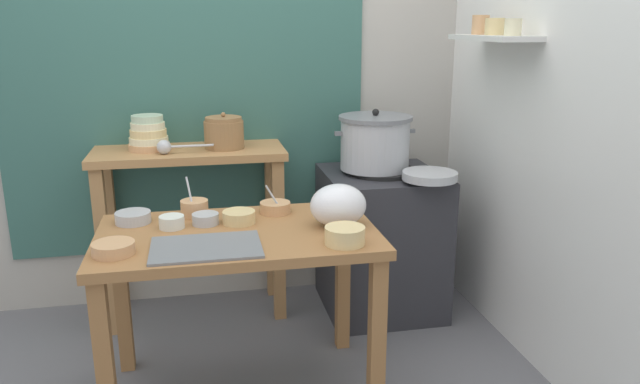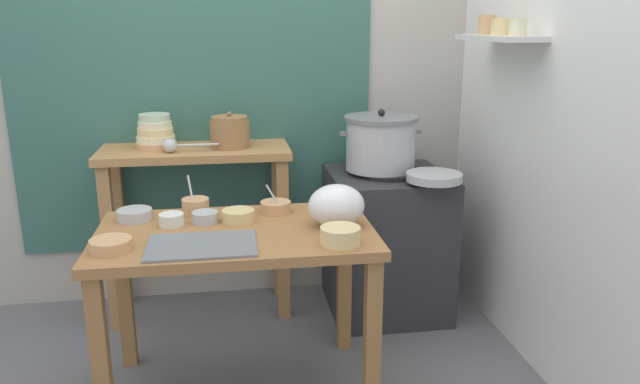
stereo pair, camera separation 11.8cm
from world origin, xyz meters
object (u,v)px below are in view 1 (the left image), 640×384
at_px(plastic_bag, 338,205).
at_px(prep_bowl_0, 239,216).
at_px(prep_bowl_1, 113,248).
at_px(ladle, 166,147).
at_px(serving_tray, 206,247).
at_px(prep_bowl_2, 133,217).
at_px(stove_block, 381,241).
at_px(prep_bowl_5, 205,218).
at_px(prep_bowl_7, 194,207).
at_px(prep_bowl_3, 172,221).
at_px(prep_bowl_6, 275,207).
at_px(back_shelf_table, 191,192).
at_px(steamer_pot, 375,142).
at_px(bowl_stack_enamel, 148,134).
at_px(clay_pot, 224,133).
at_px(prep_bowl_4, 345,235).
at_px(wide_pan, 430,176).
at_px(prep_table, 239,257).

distance_m(plastic_bag, prep_bowl_0, 0.41).
bearing_deg(prep_bowl_1, ladle, 79.19).
distance_m(serving_tray, prep_bowl_2, 0.46).
xyz_separation_m(stove_block, prep_bowl_5, (-0.92, -0.54, 0.36)).
bearing_deg(ladle, prep_bowl_7, -74.96).
bearing_deg(prep_bowl_2, ladle, 75.79).
xyz_separation_m(prep_bowl_3, prep_bowl_6, (0.43, 0.12, -0.00)).
xyz_separation_m(prep_bowl_3, prep_bowl_7, (0.09, 0.15, 0.01)).
xyz_separation_m(back_shelf_table, prep_bowl_0, (0.20, -0.68, 0.07)).
distance_m(prep_bowl_6, prep_bowl_7, 0.34).
xyz_separation_m(steamer_pot, bowl_stack_enamel, (-1.14, 0.14, 0.06)).
distance_m(serving_tray, prep_bowl_1, 0.32).
xyz_separation_m(clay_pot, prep_bowl_3, (-0.25, -0.69, -0.23)).
height_order(steamer_pot, prep_bowl_0, steamer_pot).
height_order(prep_bowl_3, prep_bowl_7, prep_bowl_7).
bearing_deg(prep_bowl_4, bowl_stack_enamel, 126.03).
bearing_deg(wide_pan, serving_tray, -152.16).
bearing_deg(serving_tray, prep_bowl_7, 95.36).
distance_m(back_shelf_table, plastic_bag, 1.00).
bearing_deg(prep_bowl_2, wide_pan, 8.70).
height_order(wide_pan, prep_bowl_7, prep_bowl_7).
xyz_separation_m(steamer_pot, ladle, (-1.05, 0.02, 0.01)).
xyz_separation_m(prep_bowl_4, prep_bowl_6, (-0.20, 0.44, -0.01)).
height_order(plastic_bag, prep_bowl_4, plastic_bag).
xyz_separation_m(stove_block, serving_tray, (-0.93, -0.83, 0.34)).
bearing_deg(wide_pan, plastic_bag, -143.02).
xyz_separation_m(stove_block, steamer_pot, (-0.04, 0.02, 0.54)).
distance_m(steamer_pot, prep_bowl_2, 1.28).
bearing_deg(bowl_stack_enamel, clay_pot, -5.15).
bearing_deg(ladle, clay_pot, 17.97).
xyz_separation_m(bowl_stack_enamel, prep_bowl_1, (-0.07, -0.98, -0.23)).
relative_size(steamer_pot, ladle, 1.56).
bearing_deg(steamer_pot, serving_tray, -136.40).
distance_m(clay_pot, prep_bowl_1, 1.07).
bearing_deg(prep_table, plastic_bag, -1.99).
bearing_deg(prep_bowl_5, plastic_bag, -13.77).
distance_m(prep_bowl_0, prep_bowl_4, 0.49).
distance_m(stove_block, prep_bowl_1, 1.54).
distance_m(back_shelf_table, wide_pan, 1.21).
bearing_deg(stove_block, ladle, 178.01).
height_order(steamer_pot, bowl_stack_enamel, steamer_pot).
distance_m(bowl_stack_enamel, prep_bowl_0, 0.85).
relative_size(clay_pot, ladle, 0.73).
distance_m(bowl_stack_enamel, serving_tray, 1.05).
distance_m(serving_tray, prep_bowl_5, 0.29).
distance_m(prep_bowl_2, prep_bowl_4, 0.90).
relative_size(ladle, prep_bowl_6, 2.06).
xyz_separation_m(serving_tray, prep_bowl_0, (0.14, 0.27, 0.02)).
relative_size(steamer_pot, bowl_stack_enamel, 2.09).
xyz_separation_m(stove_block, plastic_bag, (-0.40, -0.67, 0.42)).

